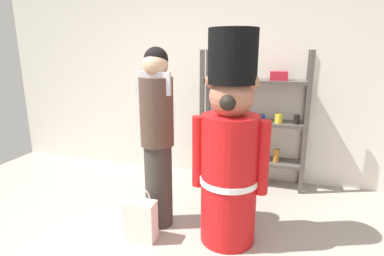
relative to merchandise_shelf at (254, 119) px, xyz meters
name	(u,v)px	position (x,y,z in m)	size (l,w,h in m)	color
back_wall	(224,78)	(-0.43, 0.22, 0.46)	(6.40, 0.12, 2.60)	silver
merchandise_shelf	(254,119)	(0.00, 0.00, 0.00)	(1.27, 0.35, 1.66)	#4C4742
teddy_bear_guard	(230,150)	(-0.07, -1.30, 0.00)	(0.66, 0.50, 1.82)	red
person_shopper	(157,135)	(-0.75, -1.23, 0.07)	(0.32, 0.31, 1.69)	#38332D
shopping_bag	(140,220)	(-0.81, -1.53, -0.65)	(0.28, 0.15, 0.51)	silver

